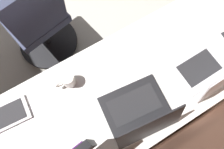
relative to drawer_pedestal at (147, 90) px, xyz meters
name	(u,v)px	position (x,y,z in m)	size (l,w,h in m)	color
desk	(116,96)	(0.27, -0.03, 0.32)	(2.36, 0.67, 0.73)	white
drawer_pedestal	(147,90)	(0.00, 0.00, 0.00)	(0.40, 0.51, 0.69)	white
laptop_leftmost	(208,73)	(-0.22, 0.15, 0.44)	(0.29, 0.28, 0.23)	silver
laptop_left	(140,114)	(0.23, 0.14, 0.44)	(0.38, 0.34, 0.23)	black
coffee_mug	(68,80)	(0.47, -0.22, 0.43)	(0.12, 0.08, 0.09)	silver
office_chair	(39,24)	(0.46, -0.87, 0.11)	(0.56, 0.59, 0.97)	#383D56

